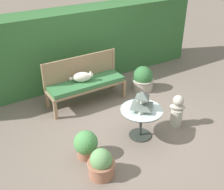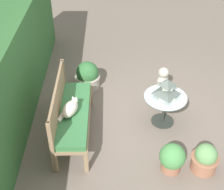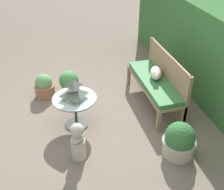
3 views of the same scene
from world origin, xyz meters
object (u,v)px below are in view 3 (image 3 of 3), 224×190
cat (156,73)px  garden_bust (78,142)px  pagoda_birdhouse (74,90)px  potted_plant_table_far (44,86)px  garden_bench (154,83)px  patio_table (75,104)px  potted_plant_patio_mid (69,82)px  potted_plant_path_edge (179,141)px

cat → garden_bust: 1.97m
pagoda_birdhouse → potted_plant_table_far: size_ratio=0.76×
cat → garden_bust: bearing=-36.2°
cat → pagoda_birdhouse: size_ratio=1.25×
garden_bench → patio_table: size_ratio=2.27×
cat → potted_plant_patio_mid: cat is taller
garden_bench → pagoda_birdhouse: pagoda_birdhouse is taller
garden_bench → potted_plant_table_far: bearing=-111.4°
potted_plant_patio_mid → potted_plant_table_far: bearing=-89.7°
patio_table → potted_plant_path_edge: (1.06, 1.34, -0.18)m
garden_bust → potted_plant_patio_mid: garden_bust is taller
cat → potted_plant_table_far: 2.13m
potted_plant_patio_mid → potted_plant_path_edge: potted_plant_path_edge is taller
potted_plant_table_far → cat: bearing=70.7°
patio_table → potted_plant_table_far: patio_table is taller
garden_bench → garden_bust: (1.03, -1.57, -0.11)m
potted_plant_path_edge → patio_table: bearing=-128.2°
garden_bench → pagoda_birdhouse: 1.53m
pagoda_birdhouse → potted_plant_patio_mid: 1.14m
garden_bust → potted_plant_patio_mid: bearing=-143.0°
patio_table → potted_plant_path_edge: size_ratio=1.29×
garden_bust → potted_plant_path_edge: garden_bust is taller
pagoda_birdhouse → potted_plant_table_far: 1.22m
pagoda_birdhouse → garden_bench: bearing=100.6°
potted_plant_patio_mid → patio_table: bearing=-1.6°
patio_table → potted_plant_table_far: size_ratio=1.55×
potted_plant_path_edge → potted_plant_patio_mid: bearing=-147.9°
garden_bust → cat: bearing=164.7°
patio_table → pagoda_birdhouse: size_ratio=2.03×
patio_table → garden_bust: size_ratio=1.15×
garden_bench → cat: 0.19m
garden_bench → potted_plant_table_far: garden_bench is taller
potted_plant_table_far → potted_plant_path_edge: size_ratio=0.84×
potted_plant_table_far → potted_plant_path_edge: bearing=40.6°
potted_plant_table_far → garden_bench: bearing=68.6°
potted_plant_table_far → garden_bust: bearing=11.6°
potted_plant_path_edge → pagoda_birdhouse: bearing=-128.2°
cat → pagoda_birdhouse: pagoda_birdhouse is taller
cat → pagoda_birdhouse: 1.57m
garden_bench → cat: (-0.06, 0.05, 0.18)m
garden_bust → potted_plant_table_far: 1.82m
garden_bust → potted_plant_patio_mid: 1.79m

